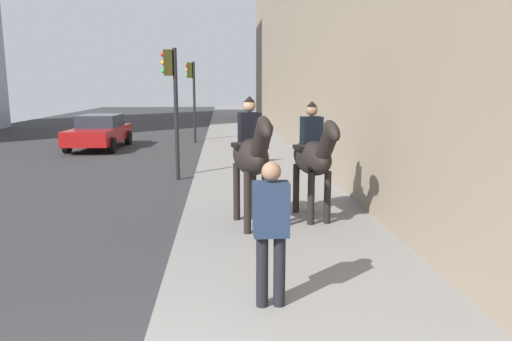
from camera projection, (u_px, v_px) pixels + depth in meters
The scene contains 6 objects.
mounted_horse_near at pixel (251, 155), 8.50m from camera, with size 2.14×0.81×2.35m.
mounted_horse_far at pixel (313, 155), 9.06m from camera, with size 2.15×0.78×2.25m.
pedestrian_greeting at pixel (271, 225), 5.43m from camera, with size 0.27×0.40×1.70m.
car_mid_lane at pixel (100, 131), 20.47m from camera, with size 4.59×2.13×1.44m.
traffic_light_near_curb at pixel (172, 92), 13.31m from camera, with size 0.20×0.44×3.68m.
traffic_light_far_curb at pixel (192, 89), 22.36m from camera, with size 0.20×0.44×3.77m.
Camera 1 is at (-3.04, -0.81, 2.64)m, focal length 33.65 mm.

